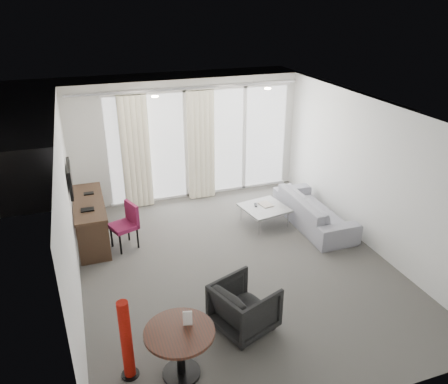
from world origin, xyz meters
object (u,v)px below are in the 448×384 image
object	(u,v)px
red_lamp	(126,340)
sofa	(314,210)
coffee_table	(264,215)
rattan_chair_a	(200,166)
tub_armchair	(244,307)
desk_chair	(123,227)
desk	(91,221)
round_table	(181,353)
rattan_chair_b	(226,147)

from	to	relation	value
red_lamp	sofa	world-z (taller)	red_lamp
coffee_table	rattan_chair_a	size ratio (longest dim) A/B	1.10
tub_armchair	sofa	bearing A→B (deg)	-66.75
red_lamp	sofa	bearing A→B (deg)	33.61
desk_chair	sofa	size ratio (longest dim) A/B	0.40
tub_armchair	desk	bearing A→B (deg)	9.18
tub_armchair	rattan_chair_a	distance (m)	5.29
tub_armchair	rattan_chair_a	size ratio (longest dim) A/B	1.03
round_table	rattan_chair_b	size ratio (longest dim) A/B	0.97
round_table	coffee_table	bearing A→B (deg)	51.87
tub_armchair	coffee_table	xyz separation A→B (m)	(1.47, 2.65, -0.16)
red_lamp	coffee_table	distance (m)	4.28
coffee_table	sofa	size ratio (longest dim) A/B	0.39
sofa	rattan_chair_a	world-z (taller)	rattan_chair_a
tub_armchair	coffee_table	distance (m)	3.03
coffee_table	desk_chair	bearing A→B (deg)	179.94
red_lamp	sofa	distance (m)	4.78
tub_armchair	rattan_chair_b	world-z (taller)	rattan_chair_b
round_table	rattan_chair_b	world-z (taller)	rattan_chair_b
red_lamp	tub_armchair	bearing A→B (deg)	11.52
red_lamp	desk	bearing A→B (deg)	93.35
red_lamp	tub_armchair	world-z (taller)	red_lamp
desk_chair	sofa	distance (m)	3.66
round_table	red_lamp	world-z (taller)	red_lamp
desk	desk_chair	bearing A→B (deg)	-39.53
round_table	rattan_chair_a	size ratio (longest dim) A/B	1.12
rattan_chair_a	coffee_table	bearing A→B (deg)	-84.24
desk_chair	coffee_table	size ratio (longest dim) A/B	1.02
sofa	rattan_chair_b	distance (m)	3.96
tub_armchair	sofa	size ratio (longest dim) A/B	0.37
rattan_chair_b	round_table	bearing A→B (deg)	-110.10
tub_armchair	red_lamp	bearing A→B (deg)	80.55
desk_chair	sofa	bearing A→B (deg)	-26.01
desk_chair	rattan_chair_a	bearing A→B (deg)	29.26
round_table	tub_armchair	bearing A→B (deg)	26.80
desk	rattan_chair_a	world-z (taller)	desk
sofa	round_table	bearing A→B (deg)	129.83
tub_armchair	rattan_chair_b	distance (m)	6.54
desk	coffee_table	size ratio (longest dim) A/B	2.10
tub_armchair	coffee_table	size ratio (longest dim) A/B	0.94
tub_armchair	desk_chair	bearing A→B (deg)	4.51
desk	desk_chair	distance (m)	0.69
desk	round_table	xyz separation A→B (m)	(0.79, -3.60, -0.07)
desk_chair	coffee_table	bearing A→B (deg)	-20.88
desk	red_lamp	world-z (taller)	red_lamp
desk	round_table	distance (m)	3.68
red_lamp	rattan_chair_a	distance (m)	6.07
round_table	tub_armchair	world-z (taller)	tub_armchair
rattan_chair_a	rattan_chair_b	xyz separation A→B (m)	(1.04, 1.03, 0.06)
coffee_table	red_lamp	bearing A→B (deg)	-135.87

